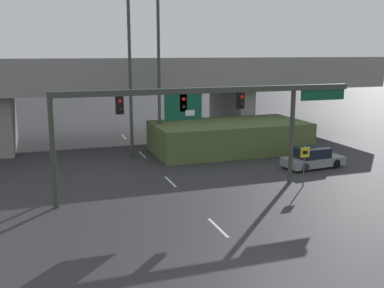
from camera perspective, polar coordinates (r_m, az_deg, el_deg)
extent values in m
plane|color=#2D2D30|center=(16.93, 10.32, -16.77)|extent=(160.00, 160.00, 0.00)
cube|color=silver|center=(21.18, 3.32, -10.54)|extent=(0.14, 2.40, 0.01)
cube|color=silver|center=(28.23, -2.77, -4.79)|extent=(0.14, 2.40, 0.01)
cube|color=silver|center=(35.65, -6.33, -1.34)|extent=(0.14, 2.40, 0.01)
cube|color=silver|center=(43.23, -8.64, 0.91)|extent=(0.14, 2.40, 0.01)
cylinder|color=#383D33|center=(23.94, -17.25, -0.88)|extent=(0.28, 0.28, 6.04)
cylinder|color=#383D33|center=(27.96, 12.54, 1.14)|extent=(0.28, 0.28, 6.04)
cube|color=#383D33|center=(25.28, 2.78, 6.85)|extent=(17.58, 0.32, 0.32)
cube|color=black|center=(23.91, -9.19, 4.90)|extent=(0.40, 0.28, 0.95)
sphere|color=red|center=(23.71, -9.13, 5.36)|extent=(0.22, 0.22, 0.22)
sphere|color=black|center=(23.76, -9.10, 4.34)|extent=(0.22, 0.22, 0.22)
cube|color=black|center=(24.73, -1.19, 5.27)|extent=(0.40, 0.28, 0.95)
sphere|color=red|center=(24.54, -1.07, 5.72)|extent=(0.22, 0.22, 0.22)
sphere|color=black|center=(24.59, -1.07, 4.73)|extent=(0.22, 0.22, 0.22)
cube|color=black|center=(26.00, 6.17, 5.52)|extent=(0.40, 0.28, 0.95)
sphere|color=red|center=(25.82, 6.34, 5.95)|extent=(0.22, 0.22, 0.22)
sphere|color=black|center=(25.87, 6.32, 5.01)|extent=(0.22, 0.22, 0.22)
cube|color=#0F4C33|center=(24.66, -1.12, 4.69)|extent=(2.14, 0.08, 1.43)
cube|color=white|center=(24.77, -0.26, 3.97)|extent=(0.53, 0.03, 0.32)
cube|color=#0F4C33|center=(28.69, 16.27, 6.01)|extent=(3.06, 0.07, 0.64)
cylinder|color=#4C4C4C|center=(27.70, 14.02, -2.81)|extent=(0.08, 0.08, 2.47)
cube|color=yellow|center=(27.46, 14.16, -1.04)|extent=(0.60, 0.03, 0.60)
cube|color=black|center=(27.45, 14.18, -1.05)|extent=(0.33, 0.01, 0.21)
cylinder|color=#383D33|center=(33.94, -7.88, 9.39)|extent=(0.24, 0.24, 13.40)
cylinder|color=#383D33|center=(34.95, -4.22, 8.63)|extent=(0.24, 0.24, 12.30)
cube|color=gray|center=(40.64, -8.38, 8.23)|extent=(47.92, 9.78, 1.91)
cube|color=gray|center=(35.99, -7.04, 10.07)|extent=(47.92, 0.40, 0.90)
cube|color=gray|center=(40.37, -22.60, 2.73)|extent=(1.40, 7.82, 4.67)
cube|color=gray|center=(43.99, 4.93, 4.26)|extent=(1.40, 7.82, 4.67)
cube|color=#4C6033|center=(36.52, 4.75, 0.92)|extent=(12.28, 6.17, 2.39)
cube|color=gray|center=(32.63, 15.11, -2.10)|extent=(4.48, 2.22, 0.59)
cube|color=black|center=(32.38, 14.93, -1.03)|extent=(2.39, 1.85, 0.69)
cylinder|color=black|center=(34.10, 16.00, -1.79)|extent=(0.66, 0.28, 0.64)
cylinder|color=black|center=(32.92, 17.80, -2.37)|extent=(0.66, 0.28, 0.64)
cylinder|color=black|center=(32.46, 12.36, -2.27)|extent=(0.66, 0.28, 0.64)
cylinder|color=black|center=(31.23, 14.11, -2.91)|extent=(0.66, 0.28, 0.64)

